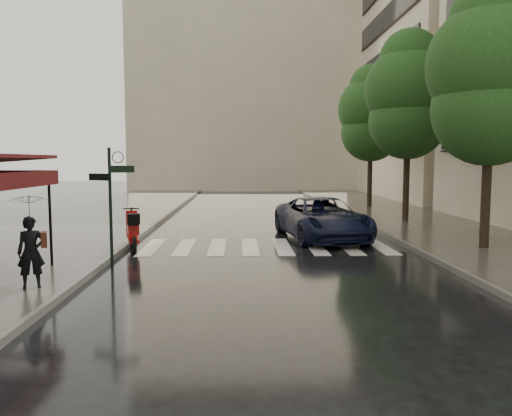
{
  "coord_description": "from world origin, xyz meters",
  "views": [
    {
      "loc": [
        2.13,
        -9.87,
        2.76
      ],
      "look_at": [
        2.59,
        4.48,
        1.4
      ],
      "focal_mm": 35.0,
      "sensor_mm": 36.0,
      "label": 1
    }
  ],
  "objects": [
    {
      "name": "curb_near",
      "position": [
        -1.45,
        12.0,
        0.07
      ],
      "size": [
        0.12,
        60.0,
        0.16
      ],
      "primitive_type": "cube",
      "color": "#595651",
      "rests_on": "ground"
    },
    {
      "name": "pedestrian_with_umbrella",
      "position": [
        -2.21,
        0.5,
        1.69
      ],
      "size": [
        1.17,
        1.18,
        2.36
      ],
      "rotation": [
        0.0,
        0.0,
        0.41
      ],
      "color": "black",
      "rests_on": "sidewalk_near"
    },
    {
      "name": "sidewalk_near",
      "position": [
        -4.5,
        12.0,
        0.06
      ],
      "size": [
        6.0,
        60.0,
        0.12
      ],
      "primitive_type": "cube",
      "color": "#38332D",
      "rests_on": "ground"
    },
    {
      "name": "haussmann_far",
      "position": [
        16.5,
        26.0,
        9.25
      ],
      "size": [
        8.0,
        16.0,
        18.5
      ],
      "primitive_type": "cube",
      "color": "#B3AA89",
      "rests_on": "ground"
    },
    {
      "name": "backdrop_building",
      "position": [
        3.0,
        38.0,
        10.0
      ],
      "size": [
        22.0,
        6.0,
        20.0
      ],
      "primitive_type": "cube",
      "color": "#B3AA89",
      "rests_on": "ground"
    },
    {
      "name": "tree_far",
      "position": [
        9.7,
        19.0,
        5.46
      ],
      "size": [
        3.8,
        3.8,
        8.16
      ],
      "color": "black",
      "rests_on": "sidewalk_far"
    },
    {
      "name": "tree_mid",
      "position": [
        9.5,
        12.0,
        5.59
      ],
      "size": [
        3.8,
        3.8,
        8.34
      ],
      "color": "black",
      "rests_on": "sidewalk_far"
    },
    {
      "name": "sidewalk_far",
      "position": [
        10.25,
        12.0,
        0.06
      ],
      "size": [
        5.5,
        60.0,
        0.12
      ],
      "primitive_type": "cube",
      "color": "#38332D",
      "rests_on": "ground"
    },
    {
      "name": "signpost",
      "position": [
        -1.19,
        3.0,
        1.83
      ],
      "size": [
        1.17,
        0.29,
        3.1
      ],
      "color": "black",
      "rests_on": "ground"
    },
    {
      "name": "scooter",
      "position": [
        -1.17,
        5.47,
        0.58
      ],
      "size": [
        0.8,
        1.87,
        1.25
      ],
      "rotation": [
        0.0,
        0.0,
        0.26
      ],
      "color": "black",
      "rests_on": "ground"
    },
    {
      "name": "crosswalk",
      "position": [
        2.98,
        6.0,
        0.01
      ],
      "size": [
        7.85,
        3.2,
        0.01
      ],
      "color": "silver",
      "rests_on": "ground"
    },
    {
      "name": "parked_car",
      "position": [
        5.03,
        7.57,
        0.73
      ],
      "size": [
        3.21,
        5.6,
        1.47
      ],
      "primitive_type": "imported",
      "rotation": [
        0.0,
        0.0,
        0.15
      ],
      "color": "black",
      "rests_on": "ground"
    },
    {
      "name": "curb_far",
      "position": [
        7.45,
        12.0,
        0.07
      ],
      "size": [
        0.12,
        60.0,
        0.16
      ],
      "primitive_type": "cube",
      "color": "#595651",
      "rests_on": "ground"
    },
    {
      "name": "tree_near",
      "position": [
        9.6,
        5.0,
        5.32
      ],
      "size": [
        3.8,
        3.8,
        7.99
      ],
      "color": "black",
      "rests_on": "sidewalk_far"
    },
    {
      "name": "ground",
      "position": [
        0.0,
        0.0,
        0.0
      ],
      "size": [
        120.0,
        120.0,
        0.0
      ],
      "primitive_type": "plane",
      "color": "black",
      "rests_on": "ground"
    }
  ]
}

